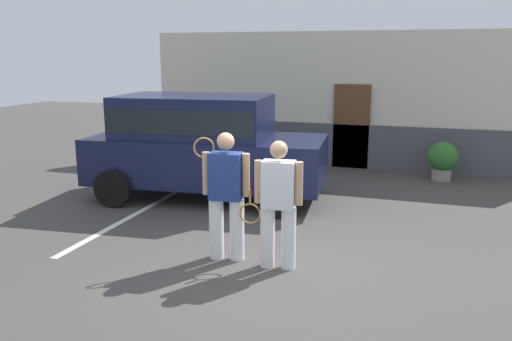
# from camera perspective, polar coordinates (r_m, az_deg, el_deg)

# --- Properties ---
(ground_plane) EXTENTS (40.00, 40.00, 0.00)m
(ground_plane) POSITION_cam_1_polar(r_m,az_deg,el_deg) (7.37, 0.65, -10.20)
(ground_plane) COLOR #423F3D
(parking_stripe_0) EXTENTS (0.12, 4.40, 0.01)m
(parking_stripe_0) POSITION_cam_1_polar(r_m,az_deg,el_deg) (9.81, -12.98, -4.65)
(parking_stripe_0) COLOR silver
(parking_stripe_0) RESTS_ON ground_plane
(house_frontage) EXTENTS (10.23, 0.40, 3.39)m
(house_frontage) POSITION_cam_1_polar(r_m,az_deg,el_deg) (13.65, 9.61, 7.11)
(house_frontage) COLOR beige
(house_frontage) RESTS_ON ground_plane
(parked_suv) EXTENTS (4.76, 2.52, 2.05)m
(parked_suv) POSITION_cam_1_polar(r_m,az_deg,el_deg) (10.47, -5.90, 3.12)
(parked_suv) COLOR #141938
(parked_suv) RESTS_ON ground_plane
(tennis_player_man) EXTENTS (0.80, 0.33, 1.81)m
(tennis_player_man) POSITION_cam_1_polar(r_m,az_deg,el_deg) (7.32, -3.27, -2.57)
(tennis_player_man) COLOR white
(tennis_player_man) RESTS_ON ground_plane
(tennis_player_woman) EXTENTS (0.91, 0.32, 1.75)m
(tennis_player_woman) POSITION_cam_1_polar(r_m,az_deg,el_deg) (7.02, 2.38, -3.57)
(tennis_player_woman) COLOR white
(tennis_player_woman) RESTS_ON ground_plane
(potted_plant_by_porch) EXTENTS (0.67, 0.67, 0.89)m
(potted_plant_by_porch) POSITION_cam_1_polar(r_m,az_deg,el_deg) (12.77, 19.51, 1.19)
(potted_plant_by_porch) COLOR gray
(potted_plant_by_porch) RESTS_ON ground_plane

